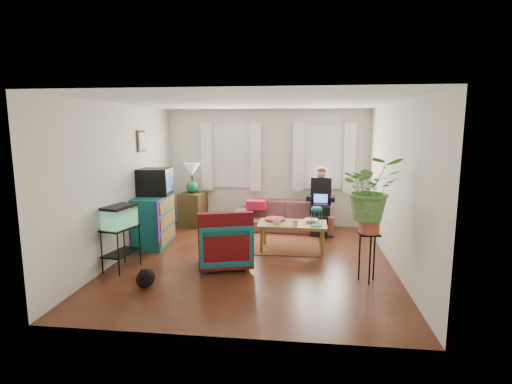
# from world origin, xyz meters

# --- Properties ---
(floor) EXTENTS (4.50, 5.00, 0.01)m
(floor) POSITION_xyz_m (0.00, 0.00, 0.00)
(floor) COLOR #4F2B14
(floor) RESTS_ON ground
(ceiling) EXTENTS (4.50, 5.00, 0.01)m
(ceiling) POSITION_xyz_m (0.00, 0.00, 2.60)
(ceiling) COLOR white
(ceiling) RESTS_ON wall_back
(wall_back) EXTENTS (4.50, 0.01, 2.60)m
(wall_back) POSITION_xyz_m (0.00, 2.50, 1.30)
(wall_back) COLOR silver
(wall_back) RESTS_ON floor
(wall_front) EXTENTS (4.50, 0.01, 2.60)m
(wall_front) POSITION_xyz_m (0.00, -2.50, 1.30)
(wall_front) COLOR silver
(wall_front) RESTS_ON floor
(wall_left) EXTENTS (0.01, 5.00, 2.60)m
(wall_left) POSITION_xyz_m (-2.25, 0.00, 1.30)
(wall_left) COLOR silver
(wall_left) RESTS_ON floor
(wall_right) EXTENTS (0.01, 5.00, 2.60)m
(wall_right) POSITION_xyz_m (2.25, 0.00, 1.30)
(wall_right) COLOR silver
(wall_right) RESTS_ON floor
(window_left) EXTENTS (1.08, 0.04, 1.38)m
(window_left) POSITION_xyz_m (-0.80, 2.48, 1.55)
(window_left) COLOR white
(window_left) RESTS_ON wall_back
(window_right) EXTENTS (1.08, 0.04, 1.38)m
(window_right) POSITION_xyz_m (1.25, 2.48, 1.55)
(window_right) COLOR white
(window_right) RESTS_ON wall_back
(curtains_left) EXTENTS (1.36, 0.06, 1.50)m
(curtains_left) POSITION_xyz_m (-0.80, 2.40, 1.55)
(curtains_left) COLOR white
(curtains_left) RESTS_ON wall_back
(curtains_right) EXTENTS (1.36, 0.06, 1.50)m
(curtains_right) POSITION_xyz_m (1.25, 2.40, 1.55)
(curtains_right) COLOR white
(curtains_right) RESTS_ON wall_back
(picture_frame) EXTENTS (0.04, 0.32, 0.40)m
(picture_frame) POSITION_xyz_m (-2.21, 0.85, 1.95)
(picture_frame) COLOR #3D2616
(picture_frame) RESTS_ON wall_left
(area_rug) EXTENTS (2.00, 1.60, 0.01)m
(area_rug) POSITION_xyz_m (0.14, 1.07, 0.01)
(area_rug) COLOR brown
(area_rug) RESTS_ON floor
(sofa) EXTENTS (2.18, 1.01, 0.83)m
(sofa) POSITION_xyz_m (0.43, 2.05, 0.41)
(sofa) COLOR brown
(sofa) RESTS_ON floor
(seated_person) EXTENTS (0.58, 0.69, 1.26)m
(seated_person) POSITION_xyz_m (1.19, 1.99, 0.63)
(seated_person) COLOR black
(seated_person) RESTS_ON sofa
(side_table) EXTENTS (0.60, 0.60, 0.75)m
(side_table) POSITION_xyz_m (-1.65, 2.22, 0.37)
(side_table) COLOR #382615
(side_table) RESTS_ON floor
(table_lamp) EXTENTS (0.45, 0.45, 0.68)m
(table_lamp) POSITION_xyz_m (-1.65, 2.22, 1.07)
(table_lamp) COLOR white
(table_lamp) RESTS_ON side_table
(dresser) EXTENTS (0.58, 1.07, 0.94)m
(dresser) POSITION_xyz_m (-1.99, 0.71, 0.47)
(dresser) COLOR #126271
(dresser) RESTS_ON floor
(crt_tv) EXTENTS (0.60, 0.55, 0.50)m
(crt_tv) POSITION_xyz_m (-1.97, 0.81, 1.19)
(crt_tv) COLOR black
(crt_tv) RESTS_ON dresser
(aquarium_stand) EXTENTS (0.46, 0.66, 0.68)m
(aquarium_stand) POSITION_xyz_m (-2.00, -0.65, 0.34)
(aquarium_stand) COLOR black
(aquarium_stand) RESTS_ON floor
(aquarium) EXTENTS (0.42, 0.60, 0.36)m
(aquarium) POSITION_xyz_m (-2.00, -0.65, 0.85)
(aquarium) COLOR #7FD899
(aquarium) RESTS_ON aquarium_stand
(black_cat) EXTENTS (0.34, 0.43, 0.32)m
(black_cat) POSITION_xyz_m (-1.35, -1.30, 0.16)
(black_cat) COLOR black
(black_cat) RESTS_ON floor
(armchair) EXTENTS (0.99, 0.96, 0.83)m
(armchair) POSITION_xyz_m (-0.44, -0.28, 0.42)
(armchair) COLOR #116B6B
(armchair) RESTS_ON floor
(serape_throw) EXTENTS (0.86, 0.42, 0.69)m
(serape_throw) POSITION_xyz_m (-0.35, -0.59, 0.59)
(serape_throw) COLOR #9E0A0A
(serape_throw) RESTS_ON armchair
(coffee_table) EXTENTS (1.23, 0.69, 0.51)m
(coffee_table) POSITION_xyz_m (0.63, 0.65, 0.25)
(coffee_table) COLOR brown
(coffee_table) RESTS_ON floor
(cup_a) EXTENTS (0.14, 0.14, 0.11)m
(cup_a) POSITION_xyz_m (0.36, 0.54, 0.56)
(cup_a) COLOR white
(cup_a) RESTS_ON coffee_table
(cup_b) EXTENTS (0.11, 0.11, 0.10)m
(cup_b) POSITION_xyz_m (0.69, 0.45, 0.56)
(cup_b) COLOR beige
(cup_b) RESTS_ON coffee_table
(bowl) EXTENTS (0.24, 0.24, 0.06)m
(bowl) POSITION_xyz_m (0.97, 0.75, 0.53)
(bowl) COLOR white
(bowl) RESTS_ON coffee_table
(snack_tray) EXTENTS (0.38, 0.38, 0.04)m
(snack_tray) POSITION_xyz_m (0.30, 0.82, 0.53)
(snack_tray) COLOR #B21414
(snack_tray) RESTS_ON coffee_table
(birdcage) EXTENTS (0.20, 0.20, 0.35)m
(birdcage) POSITION_xyz_m (1.05, 0.48, 0.68)
(birdcage) COLOR #115B6B
(birdcage) RESTS_ON coffee_table
(plant_stand) EXTENTS (0.33, 0.33, 0.72)m
(plant_stand) POSITION_xyz_m (1.75, -0.72, 0.36)
(plant_stand) COLOR black
(plant_stand) RESTS_ON floor
(potted_plant) EXTENTS (0.88, 0.78, 0.92)m
(potted_plant) POSITION_xyz_m (1.75, -0.72, 1.22)
(potted_plant) COLOR #599947
(potted_plant) RESTS_ON plant_stand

